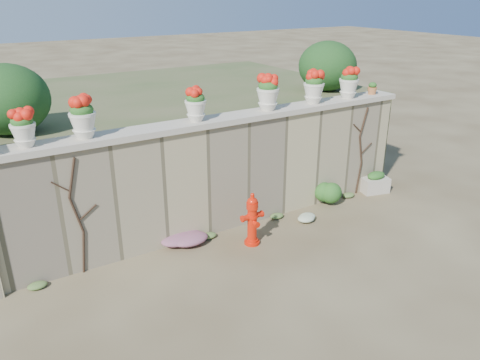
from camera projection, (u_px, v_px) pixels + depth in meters
ground at (281, 269)px, 7.46m from camera, size 80.00×80.00×0.00m
stone_wall at (224, 176)px, 8.50m from camera, size 8.00×0.40×2.00m
wall_cap at (223, 120)px, 8.10m from camera, size 8.10×0.52×0.10m
raised_fill at (156, 133)px, 11.02m from camera, size 9.00×6.00×2.00m
back_shrub_left at (7, 99)px, 7.30m from camera, size 1.30×1.30×1.10m
back_shrub_right at (327, 66)px, 10.52m from camera, size 1.30×1.30×1.10m
vine_left at (77, 215)px, 7.02m from camera, size 0.60×0.04×1.91m
vine_right at (361, 150)px, 9.90m from camera, size 0.60×0.04×1.91m
fire_hydrant at (252, 219)px, 8.04m from camera, size 0.41×0.29×0.96m
planter_box at (375, 183)px, 10.23m from camera, size 0.64×0.47×0.48m
green_shrub at (330, 190)px, 9.64m from camera, size 0.64×0.57×0.61m
magenta_clump at (190, 236)px, 8.18m from camera, size 1.01×0.67×0.27m
white_flowers at (308, 217)px, 8.99m from camera, size 0.47×0.38×0.17m
urn_pot_0 at (23, 128)px, 6.43m from camera, size 0.34×0.34×0.54m
urn_pot_1 at (83, 118)px, 6.82m from camera, size 0.39×0.39×0.61m
urn_pot_2 at (196, 105)px, 7.72m from camera, size 0.36×0.36×0.56m
urn_pot_3 at (268, 93)px, 8.42m from camera, size 0.41×0.41×0.64m
urn_pot_4 at (314, 87)px, 8.95m from camera, size 0.40×0.40×0.62m
urn_pot_5 at (349, 83)px, 9.39m from camera, size 0.39×0.39×0.61m
terracotta_pot at (372, 89)px, 9.80m from camera, size 0.20×0.20×0.24m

